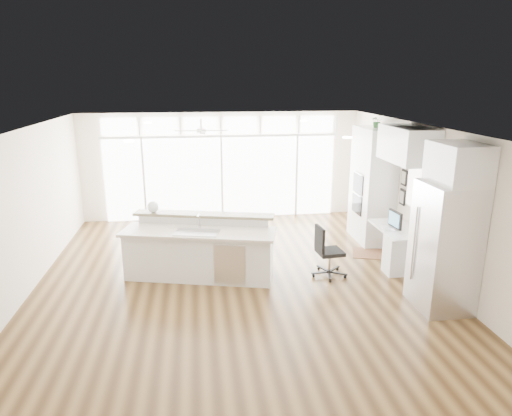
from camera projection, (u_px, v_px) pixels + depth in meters
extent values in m
cube|color=#412A14|center=(236.00, 281.00, 8.18)|extent=(7.00, 8.00, 0.02)
cube|color=white|center=(234.00, 129.00, 7.44)|extent=(7.00, 8.00, 0.02)
cube|color=white|center=(221.00, 166.00, 11.63)|extent=(7.00, 0.04, 2.70)
cube|color=white|center=(276.00, 333.00, 4.00)|extent=(7.00, 0.04, 2.70)
cube|color=white|center=(20.00, 216.00, 7.37)|extent=(0.04, 8.00, 2.70)
cube|color=white|center=(428.00, 202.00, 8.26)|extent=(0.04, 8.00, 2.70)
cube|color=white|center=(222.00, 178.00, 11.65)|extent=(5.80, 0.06, 2.08)
cube|color=white|center=(221.00, 125.00, 11.29)|extent=(5.90, 0.06, 0.40)
cube|color=silver|center=(419.00, 187.00, 8.48)|extent=(0.04, 0.85, 0.85)
cube|color=silver|center=(201.00, 126.00, 10.11)|extent=(1.16, 1.16, 0.32)
cube|color=white|center=(233.00, 129.00, 7.64)|extent=(3.40, 3.00, 0.02)
cube|color=silver|center=(372.00, 185.00, 9.96)|extent=(0.64, 1.20, 2.50)
cube|color=silver|center=(397.00, 247.00, 8.76)|extent=(0.72, 1.30, 0.76)
cube|color=silver|center=(408.00, 144.00, 8.23)|extent=(0.64, 1.30, 0.64)
cube|color=silver|center=(445.00, 247.00, 7.01)|extent=(0.76, 0.90, 2.00)
cube|color=silver|center=(458.00, 163.00, 6.67)|extent=(0.64, 0.90, 0.60)
cube|color=black|center=(403.00, 187.00, 9.11)|extent=(0.06, 0.22, 0.80)
cube|color=silver|center=(199.00, 249.00, 8.19)|extent=(2.90, 1.67, 1.09)
cube|color=#3E2113|center=(374.00, 254.00, 9.43)|extent=(1.01, 0.85, 0.01)
cube|color=black|center=(330.00, 251.00, 8.27)|extent=(0.54, 0.50, 0.95)
sphere|color=white|center=(153.00, 207.00, 8.50)|extent=(0.24, 0.24, 0.21)
cube|color=black|center=(395.00, 219.00, 8.60)|extent=(0.12, 0.44, 0.36)
cube|color=white|center=(386.00, 228.00, 8.62)|extent=(0.17, 0.33, 0.02)
imported|color=#2A632A|center=(377.00, 122.00, 9.59)|extent=(0.25, 0.28, 0.21)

